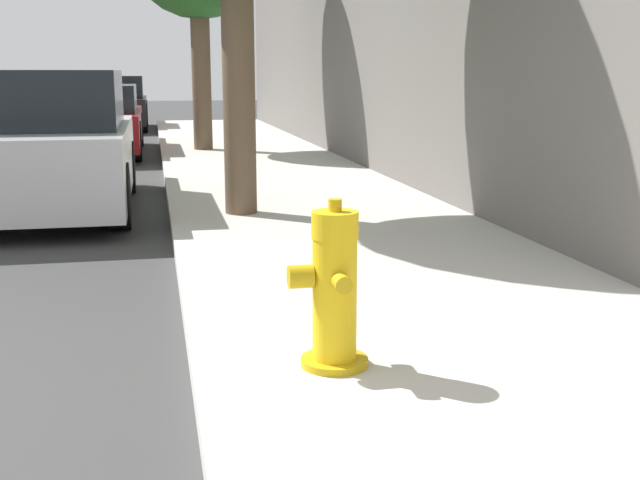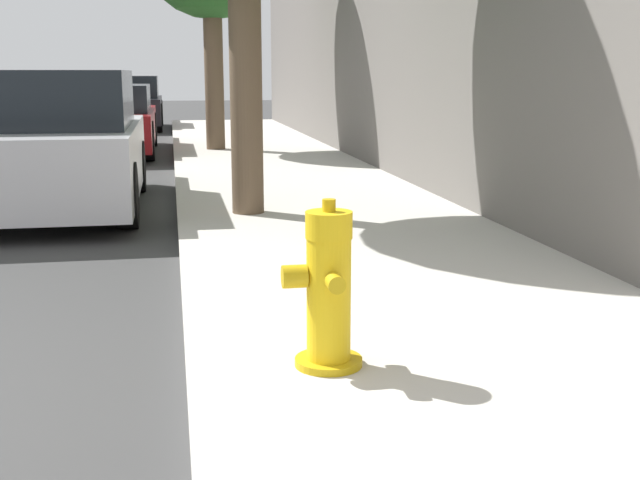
{
  "view_description": "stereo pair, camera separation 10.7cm",
  "coord_description": "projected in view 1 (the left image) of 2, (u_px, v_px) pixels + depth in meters",
  "views": [
    {
      "loc": [
        1.87,
        -3.24,
        1.47
      ],
      "look_at": [
        2.84,
        1.42,
        0.47
      ],
      "focal_mm": 45.0,
      "sensor_mm": 36.0,
      "label": 1
    },
    {
      "loc": [
        1.98,
        -3.26,
        1.47
      ],
      "look_at": [
        2.84,
        1.42,
        0.47
      ],
      "focal_mm": 45.0,
      "sensor_mm": 36.0,
      "label": 2
    }
  ],
  "objects": [
    {
      "name": "parked_car_far",
      "position": [
        112.0,
        104.0,
        20.68
      ],
      "size": [
        1.78,
        3.98,
        1.37
      ],
      "color": "black",
      "rests_on": "ground_plane"
    },
    {
      "name": "parked_car_near",
      "position": [
        42.0,
        145.0,
        8.45
      ],
      "size": [
        1.83,
        3.93,
        1.49
      ],
      "color": "#B7B7BC",
      "rests_on": "ground_plane"
    },
    {
      "name": "parked_car_mid",
      "position": [
        92.0,
        120.0,
        14.41
      ],
      "size": [
        1.74,
        4.46,
        1.25
      ],
      "color": "maroon",
      "rests_on": "ground_plane"
    },
    {
      "name": "sidewalk_slab",
      "position": [
        507.0,
        382.0,
        3.7
      ],
      "size": [
        2.85,
        40.0,
        0.13
      ],
      "color": "beige",
      "rests_on": "ground_plane"
    },
    {
      "name": "fire_hydrant",
      "position": [
        333.0,
        292.0,
        3.67
      ],
      "size": [
        0.37,
        0.39,
        0.78
      ],
      "color": "#C39C11",
      "rests_on": "sidewalk_slab"
    }
  ]
}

